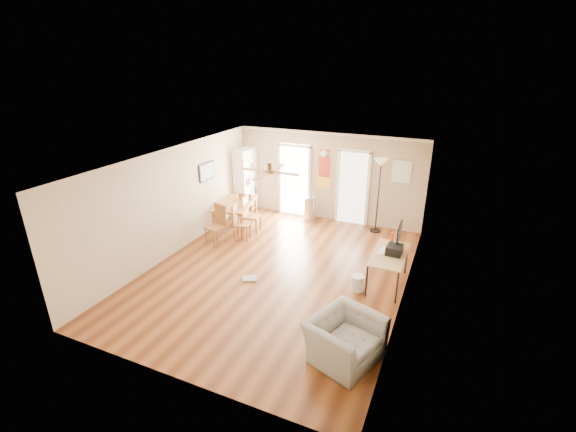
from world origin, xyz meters
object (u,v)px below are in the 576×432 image
at_px(dining_chair_right_a, 252,214).
at_px(printer, 394,250).
at_px(dining_chair_far, 247,207).
at_px(computer_desk, 388,269).
at_px(torchiere_lamp, 378,196).
at_px(dining_chair_right_b, 242,222).
at_px(trash_can, 309,208).
at_px(wastebasket_a, 357,283).
at_px(dining_table, 236,215).
at_px(bookshelf, 246,180).
at_px(dining_chair_near, 215,225).
at_px(armchair, 345,339).

bearing_deg(dining_chair_right_a, printer, -115.56).
height_order(dining_chair_far, computer_desk, dining_chair_far).
bearing_deg(torchiere_lamp, dining_chair_right_b, -148.09).
distance_m(dining_chair_right_b, dining_chair_far, 1.23).
relative_size(trash_can, wastebasket_a, 2.17).
relative_size(dining_chair_right_a, dining_chair_right_b, 1.05).
height_order(dining_table, torchiere_lamp, torchiere_lamp).
height_order(trash_can, wastebasket_a, trash_can).
xyz_separation_m(bookshelf, dining_chair_near, (0.43, -2.42, -0.47)).
bearing_deg(computer_desk, bookshelf, 151.58).
xyz_separation_m(torchiere_lamp, computer_desk, (0.81, -2.68, -0.67)).
height_order(dining_chair_near, armchair, dining_chair_near).
xyz_separation_m(printer, armchair, (-0.30, -2.56, -0.46)).
xyz_separation_m(dining_table, dining_chair_right_b, (0.55, -0.61, 0.11)).
xyz_separation_m(dining_chair_far, armchair, (4.22, -4.38, -0.09)).
bearing_deg(computer_desk, torchiere_lamp, 106.85).
bearing_deg(dining_chair_right_a, trash_can, -47.23).
xyz_separation_m(trash_can, armchair, (2.60, -5.24, -0.00)).
relative_size(bookshelf, dining_chair_far, 2.18).
relative_size(dining_chair_near, armchair, 0.93).
relative_size(dining_chair_far, torchiere_lamp, 0.44).
height_order(bookshelf, dining_chair_near, bookshelf).
xyz_separation_m(wastebasket_a, armchair, (0.31, -2.04, 0.19)).
distance_m(dining_chair_right_b, trash_can, 2.30).
relative_size(dining_chair_right_b, wastebasket_a, 2.93).
relative_size(torchiere_lamp, printer, 5.67).
height_order(dining_chair_right_a, printer, dining_chair_right_a).
distance_m(dining_chair_right_a, dining_chair_right_b, 0.56).
height_order(dining_table, computer_desk, dining_table).
bearing_deg(trash_can, bookshelf, -178.07).
distance_m(dining_chair_far, armchair, 6.08).
height_order(torchiere_lamp, printer, torchiere_lamp).
height_order(dining_chair_right_a, computer_desk, dining_chair_right_a).
relative_size(computer_desk, wastebasket_a, 4.11).
relative_size(bookshelf, dining_table, 1.32).
height_order(dining_chair_near, dining_chair_far, dining_chair_near).
xyz_separation_m(dining_table, computer_desk, (4.51, -1.33, -0.01)).
bearing_deg(dining_table, torchiere_lamp, 20.11).
bearing_deg(dining_table, computer_desk, -16.43).
relative_size(dining_chair_right_a, dining_chair_near, 0.98).
bearing_deg(printer, dining_chair_far, 159.77).
height_order(dining_chair_far, wastebasket_a, dining_chair_far).
height_order(dining_table, wastebasket_a, dining_table).
bearing_deg(armchair, dining_chair_right_b, 69.04).
distance_m(torchiere_lamp, armchair, 5.28).
height_order(dining_chair_near, wastebasket_a, dining_chair_near).
distance_m(dining_chair_near, torchiere_lamp, 4.43).
relative_size(dining_chair_right_a, torchiere_lamp, 0.49).
relative_size(bookshelf, computer_desk, 1.46).
height_order(bookshelf, armchair, bookshelf).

